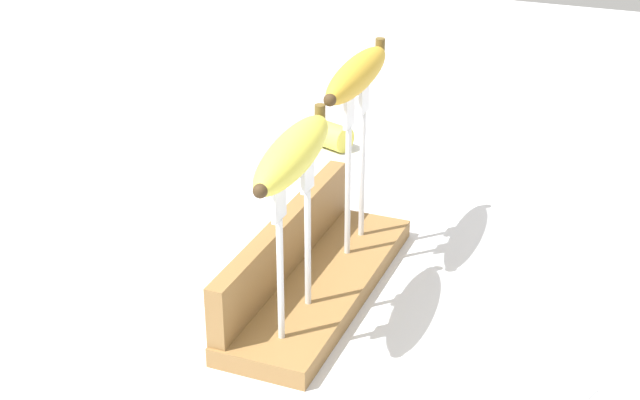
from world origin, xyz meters
TOP-DOWN VIEW (x-y plane):
  - ground_plane at (0.00, 0.00)m, footprint 3.00×3.00m
  - wooden_board at (0.00, 0.00)m, footprint 0.36×0.11m
  - board_backstop at (0.00, 0.05)m, footprint 0.35×0.02m
  - fork_stand_left at (-0.09, -0.01)m, footprint 0.10×0.01m
  - fork_stand_right at (0.09, -0.01)m, footprint 0.08×0.01m
  - banana_raised_left at (-0.09, -0.01)m, footprint 0.20×0.06m
  - banana_raised_right at (0.09, -0.01)m, footprint 0.19×0.04m
  - banana_chunk_near at (0.42, 0.15)m, footprint 0.06×0.06m

SIDE VIEW (x-z plane):
  - ground_plane at x=0.00m, z-range 0.00..0.00m
  - wooden_board at x=0.00m, z-range 0.00..0.02m
  - banana_chunk_near at x=0.42m, z-range 0.00..0.04m
  - board_backstop at x=0.00m, z-range 0.02..0.09m
  - fork_stand_left at x=-0.09m, z-range 0.04..0.21m
  - fork_stand_right at x=0.09m, z-range 0.04..0.24m
  - banana_raised_left at x=-0.09m, z-range 0.20..0.24m
  - banana_raised_right at x=0.09m, z-range 0.22..0.26m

